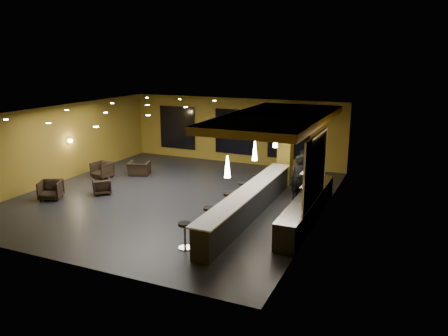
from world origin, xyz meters
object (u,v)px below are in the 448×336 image
at_px(armchair_c, 102,170).
at_px(armchair_d, 139,168).
at_px(armchair_b, 102,186).
at_px(bar_stool_3, 243,189).
at_px(staff_c, 304,176).
at_px(prep_counter, 307,209).
at_px(bar_stool_4, 257,179).
at_px(staff_b, 304,172).
at_px(staff_a, 298,178).
at_px(pendant_2, 275,139).
at_px(bar_stool_0, 185,232).
at_px(bar_stool_2, 229,201).
at_px(pendant_1, 255,151).
at_px(armchair_a, 51,190).
at_px(bar_counter, 249,204).
at_px(pendant_0, 227,167).
at_px(column, 286,146).
at_px(bar_stool_1, 209,216).

distance_m(armchair_c, armchair_d, 1.74).
bearing_deg(armchair_b, bar_stool_3, 150.54).
xyz_separation_m(staff_c, armchair_c, (-9.53, -0.83, -0.55)).
height_order(prep_counter, bar_stool_4, prep_counter).
distance_m(staff_b, armchair_b, 8.55).
bearing_deg(staff_a, staff_c, 49.06).
height_order(armchair_c, armchair_d, armchair_c).
height_order(armchair_b, armchair_d, armchair_b).
bearing_deg(bar_stool_4, pendant_2, -16.27).
height_order(bar_stool_0, bar_stool_2, bar_stool_2).
relative_size(pendant_1, staff_c, 0.37).
distance_m(armchair_b, bar_stool_0, 6.69).
height_order(staff_c, bar_stool_3, staff_c).
distance_m(pendant_2, armchair_a, 9.39).
bearing_deg(pendant_2, armchair_c, -173.56).
distance_m(pendant_1, staff_c, 3.06).
bearing_deg(armchair_c, bar_counter, -5.56).
distance_m(bar_counter, staff_b, 3.72).
relative_size(staff_c, bar_stool_3, 2.50).
height_order(pendant_1, pendant_2, same).
bearing_deg(armchair_c, pendant_0, -17.74).
xyz_separation_m(column, armchair_d, (-6.92, -1.41, -1.42)).
height_order(staff_a, bar_stool_1, staff_a).
bearing_deg(armchair_d, staff_b, 163.36).
distance_m(staff_a, bar_stool_0, 6.25).
distance_m(armchair_a, armchair_c, 3.43).
bearing_deg(column, prep_counter, -64.00).
xyz_separation_m(bar_stool_0, bar_stool_1, (0.08, 1.55, -0.00)).
height_order(column, pendant_2, column).
relative_size(armchair_a, bar_stool_0, 1.04).
xyz_separation_m(pendant_1, armchair_b, (-6.64, -0.46, -2.02)).
distance_m(bar_counter, pendant_0, 2.72).
xyz_separation_m(pendant_0, bar_stool_3, (-0.89, 3.63, -1.87)).
distance_m(pendant_0, bar_stool_3, 4.18).
bearing_deg(pendant_2, armchair_d, 178.40).
distance_m(pendant_2, staff_c, 1.91).
bearing_deg(armchair_a, staff_b, 2.03).
relative_size(pendant_0, armchair_c, 0.83).
bearing_deg(staff_c, staff_b, 123.39).
xyz_separation_m(staff_c, bar_stool_1, (-2.04, -4.63, -0.41)).
bearing_deg(prep_counter, bar_stool_1, -141.02).
xyz_separation_m(bar_stool_1, bar_stool_4, (-0.11, 4.99, -0.07)).
distance_m(pendant_2, bar_stool_3, 2.49).
xyz_separation_m(staff_b, armchair_b, (-7.80, -3.47, -0.61)).
bearing_deg(prep_counter, bar_stool_3, 158.69).
relative_size(pendant_0, bar_stool_1, 0.86).
xyz_separation_m(pendant_0, armchair_d, (-6.92, 5.19, -2.02)).
height_order(pendant_1, bar_stool_0, pendant_1).
height_order(armchair_c, bar_stool_1, bar_stool_1).
bearing_deg(staff_c, bar_stool_4, -167.62).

